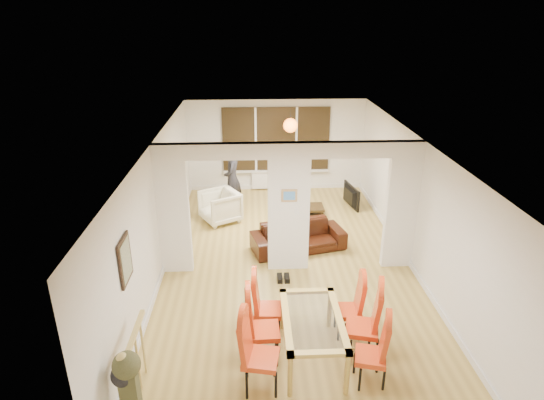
{
  "coord_description": "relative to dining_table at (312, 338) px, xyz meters",
  "views": [
    {
      "loc": [
        -0.69,
        -7.99,
        4.75
      ],
      "look_at": [
        -0.29,
        0.6,
        1.23
      ],
      "focal_mm": 30.0,
      "sensor_mm": 36.0,
      "label": 1
    }
  ],
  "objects": [
    {
      "name": "dining_chair_rb",
      "position": [
        0.74,
        0.03,
        0.22
      ],
      "size": [
        0.57,
        0.57,
        1.16
      ],
      "primitive_type": null,
      "rotation": [
        0.0,
        0.0,
        -0.25
      ],
      "color": "#B73512",
      "rests_on": "floor"
    },
    {
      "name": "person",
      "position": [
        -1.33,
        5.57,
        0.52
      ],
      "size": [
        0.67,
        0.47,
        1.76
      ],
      "primitive_type": "imported",
      "rotation": [
        0.0,
        0.0,
        -1.64
      ],
      "color": "black",
      "rests_on": "floor"
    },
    {
      "name": "floor",
      "position": [
        -0.14,
        2.64,
        -0.36
      ],
      "size": [
        5.0,
        9.0,
        0.01
      ],
      "primitive_type": "cube",
      "color": "#B39648",
      "rests_on": "ground"
    },
    {
      "name": "bottle",
      "position": [
        0.28,
        5.16,
        0.04
      ],
      "size": [
        0.07,
        0.07,
        0.29
      ],
      "primitive_type": "cylinder",
      "color": "#143F19",
      "rests_on": "coffee_table"
    },
    {
      "name": "pendant_light",
      "position": [
        0.16,
        5.94,
        1.79
      ],
      "size": [
        0.36,
        0.36,
        0.36
      ],
      "primitive_type": "sphere",
      "color": "orange",
      "rests_on": "room_walls"
    },
    {
      "name": "pillar_photo",
      "position": [
        -0.14,
        2.54,
        1.24
      ],
      "size": [
        0.3,
        0.03,
        0.25
      ],
      "primitive_type": "cube",
      "color": "#4C8CD8",
      "rests_on": "divider_wall"
    },
    {
      "name": "armchair",
      "position": [
        -1.63,
        4.92,
        0.03
      ],
      "size": [
        1.14,
        1.15,
        0.78
      ],
      "primitive_type": "imported",
      "rotation": [
        0.0,
        0.0,
        -1.06
      ],
      "color": "beige",
      "rests_on": "floor"
    },
    {
      "name": "wall_poster",
      "position": [
        -2.61,
        0.24,
        1.24
      ],
      "size": [
        0.04,
        0.52,
        0.67
      ],
      "primitive_type": "cube",
      "color": "gray",
      "rests_on": "room_walls"
    },
    {
      "name": "television",
      "position": [
        1.7,
        5.73,
        -0.08
      ],
      "size": [
        0.99,
        0.31,
        0.56
      ],
      "primitive_type": "imported",
      "rotation": [
        0.0,
        0.0,
        1.76
      ],
      "color": "black",
      "rests_on": "floor"
    },
    {
      "name": "stair_newel",
      "position": [
        -2.39,
        -0.56,
        0.19
      ],
      "size": [
        0.4,
        1.2,
        1.1
      ],
      "primitive_type": null,
      "color": "tan",
      "rests_on": "floor"
    },
    {
      "name": "dining_chair_ra",
      "position": [
        0.74,
        -0.51,
        0.15
      ],
      "size": [
        0.5,
        0.5,
        1.02
      ],
      "primitive_type": null,
      "rotation": [
        0.0,
        0.0,
        -0.25
      ],
      "color": "#B73512",
      "rests_on": "floor"
    },
    {
      "name": "dining_table",
      "position": [
        0.0,
        0.0,
        0.0
      ],
      "size": [
        0.86,
        1.53,
        0.72
      ],
      "primitive_type": null,
      "color": "#AD9040",
      "rests_on": "floor"
    },
    {
      "name": "shoes",
      "position": [
        -0.27,
        2.14,
        -0.31
      ],
      "size": [
        0.24,
        0.25,
        0.1
      ],
      "primitive_type": null,
      "color": "black",
      "rests_on": "floor"
    },
    {
      "name": "room_walls",
      "position": [
        -0.14,
        2.64,
        0.94
      ],
      "size": [
        5.0,
        9.0,
        2.6
      ],
      "primitive_type": null,
      "color": "silver",
      "rests_on": "floor"
    },
    {
      "name": "dining_chair_lc",
      "position": [
        -0.63,
        0.58,
        0.17
      ],
      "size": [
        0.45,
        0.45,
        1.06
      ],
      "primitive_type": null,
      "rotation": [
        0.0,
        0.0,
        -0.05
      ],
      "color": "#B73512",
      "rests_on": "floor"
    },
    {
      "name": "dining_chair_rc",
      "position": [
        0.64,
        0.52,
        0.15
      ],
      "size": [
        0.43,
        0.43,
        1.02
      ],
      "primitive_type": null,
      "rotation": [
        0.0,
        0.0,
        -0.06
      ],
      "color": "#B73512",
      "rests_on": "floor"
    },
    {
      "name": "bowl",
      "position": [
        0.5,
        5.07,
        -0.08
      ],
      "size": [
        0.2,
        0.2,
        0.05
      ],
      "primitive_type": "imported",
      "color": "#322411",
      "rests_on": "coffee_table"
    },
    {
      "name": "coffee_table",
      "position": [
        0.42,
        5.16,
        -0.23
      ],
      "size": [
        1.18,
        0.76,
        0.25
      ],
      "primitive_type": null,
      "rotation": [
        0.0,
        0.0,
        0.21
      ],
      "color": "#322411",
      "rests_on": "floor"
    },
    {
      "name": "bay_window_blinds",
      "position": [
        -0.14,
        7.08,
        1.14
      ],
      "size": [
        3.0,
        0.08,
        1.8
      ],
      "primitive_type": "cube",
      "color": "black",
      "rests_on": "room_walls"
    },
    {
      "name": "dining_chair_la",
      "position": [
        -0.76,
        -0.54,
        0.22
      ],
      "size": [
        0.55,
        0.55,
        1.16
      ],
      "primitive_type": null,
      "rotation": [
        0.0,
        0.0,
        -0.19
      ],
      "color": "#B73512",
      "rests_on": "floor"
    },
    {
      "name": "dining_chair_lb",
      "position": [
        -0.7,
        0.03,
        0.21
      ],
      "size": [
        0.47,
        0.47,
        1.14
      ],
      "primitive_type": null,
      "rotation": [
        0.0,
        0.0,
        0.03
      ],
      "color": "#B73512",
      "rests_on": "floor"
    },
    {
      "name": "radiator",
      "position": [
        -0.14,
        7.04,
        -0.06
      ],
      "size": [
        1.4,
        0.08,
        0.5
      ],
      "primitive_type": "cube",
      "color": "white",
      "rests_on": "floor"
    },
    {
      "name": "divider_wall",
      "position": [
        -0.14,
        2.64,
        0.94
      ],
      "size": [
        5.0,
        0.18,
        2.6
      ],
      "primitive_type": "cube",
      "color": "white",
      "rests_on": "floor"
    },
    {
      "name": "sofa",
      "position": [
        0.14,
        3.39,
        -0.07
      ],
      "size": [
        2.12,
        1.25,
        0.58
      ],
      "primitive_type": "imported",
      "rotation": [
        0.0,
        0.0,
        0.25
      ],
      "color": "black",
      "rests_on": "floor"
    }
  ]
}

